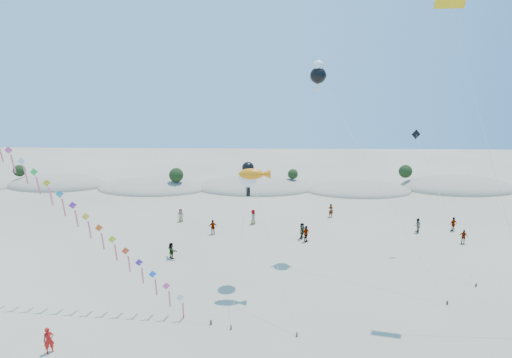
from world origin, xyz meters
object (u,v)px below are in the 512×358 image
(kite_train, at_px, (36,175))
(flyer_foreground, at_px, (49,340))
(fish_kite, at_px, (255,174))
(parafoil_kite, at_px, (452,13))

(kite_train, xyz_separation_m, flyer_foreground, (3.58, -7.43, -9.37))
(fish_kite, height_order, flyer_foreground, fish_kite)
(kite_train, relative_size, parafoil_kite, 1.14)
(kite_train, distance_m, parafoil_kite, 33.06)
(kite_train, height_order, parafoil_kite, parafoil_kite)
(fish_kite, xyz_separation_m, parafoil_kite, (13.95, -0.88, 12.06))
(parafoil_kite, bearing_deg, kite_train, -178.67)
(parafoil_kite, bearing_deg, flyer_foreground, -163.37)
(fish_kite, relative_size, flyer_foreground, 5.83)
(parafoil_kite, xyz_separation_m, flyer_foreground, (-27.30, -8.15, -21.16))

